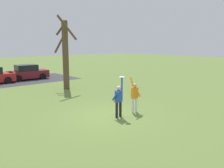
% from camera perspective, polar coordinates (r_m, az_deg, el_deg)
% --- Properties ---
extents(ground_plane, '(120.00, 120.00, 0.00)m').
position_cam_1_polar(ground_plane, '(12.00, -0.73, -8.13)').
color(ground_plane, olive).
extents(person_catcher, '(0.54, 0.49, 2.08)m').
position_cam_1_polar(person_catcher, '(11.56, 1.70, -3.77)').
color(person_catcher, black).
rests_on(person_catcher, ground_plane).
extents(person_defender, '(0.54, 0.49, 2.04)m').
position_cam_1_polar(person_defender, '(12.41, 5.76, -2.87)').
color(person_defender, silver).
rests_on(person_defender, ground_plane).
extents(frisbee_disc, '(0.27, 0.27, 0.02)m').
position_cam_1_polar(frisbee_disc, '(11.50, 2.54, 1.79)').
color(frisbee_disc, white).
rests_on(frisbee_disc, person_catcher).
extents(parked_car_maroon, '(4.20, 2.22, 1.59)m').
position_cam_1_polar(parked_car_maroon, '(25.87, -20.65, 2.72)').
color(parked_car_maroon, maroon).
rests_on(parked_car_maroon, ground_plane).
extents(bare_tree_tall, '(1.59, 1.84, 6.00)m').
position_cam_1_polar(bare_tree_tall, '(19.22, -11.79, 7.71)').
color(bare_tree_tall, brown).
rests_on(bare_tree_tall, ground_plane).
extents(field_cone_orange, '(0.26, 0.26, 0.32)m').
position_cam_1_polar(field_cone_orange, '(14.83, 0.87, -3.93)').
color(field_cone_orange, orange).
rests_on(field_cone_orange, ground_plane).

